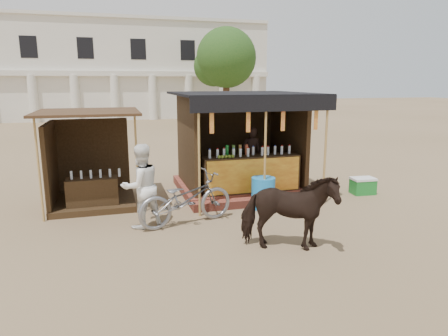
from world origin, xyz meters
TOP-DOWN VIEW (x-y plane):
  - ground at (0.00, 0.00)m, footprint 120.00×120.00m
  - main_stall at (1.02, 3.36)m, footprint 3.60×3.61m
  - secondary_stall at (-3.17, 3.24)m, footprint 2.40×2.40m
  - cow at (0.54, -0.77)m, footprint 1.90×1.36m
  - motorbike at (-1.00, 1.11)m, footprint 2.31×1.29m
  - bystander at (-1.94, 1.21)m, footprint 1.07×0.96m
  - blue_barrel at (1.03, 1.71)m, footprint 0.71×0.71m
  - red_crate at (1.75, 1.41)m, footprint 0.52×0.55m
  - cooler at (4.18, 2.14)m, footprint 0.67×0.48m
  - background_building at (-2.00, 29.94)m, footprint 26.00×7.45m
  - tree at (5.81, 22.14)m, footprint 4.50×4.40m

SIDE VIEW (x-z plane):
  - ground at x=0.00m, z-range 0.00..0.00m
  - red_crate at x=1.75m, z-range 0.00..0.32m
  - cooler at x=4.18m, z-range 0.00..0.46m
  - blue_barrel at x=1.03m, z-range 0.00..0.78m
  - motorbike at x=-1.00m, z-range 0.00..1.15m
  - cow at x=0.54m, z-range 0.00..1.47m
  - secondary_stall at x=-3.17m, z-range -0.34..2.04m
  - bystander at x=-1.94m, z-range 0.00..1.81m
  - main_stall at x=1.02m, z-range -0.37..2.41m
  - background_building at x=-2.00m, z-range -0.11..8.07m
  - tree at x=5.81m, z-range 1.13..8.13m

